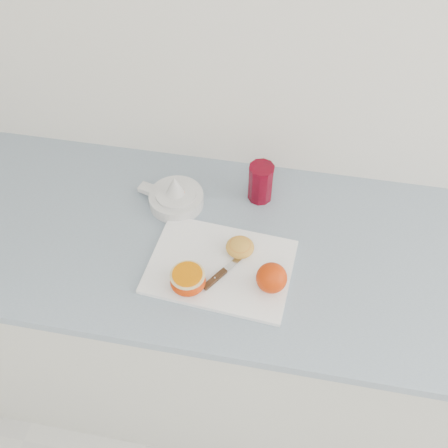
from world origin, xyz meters
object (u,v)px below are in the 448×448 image
half_orange (188,280)px  cutting_board (220,266)px  citrus_juicer (176,197)px  counter (218,323)px  red_tumbler (261,184)px

half_orange → cutting_board: bearing=49.7°
half_orange → citrus_juicer: citrus_juicer is taller
counter → citrus_juicer: citrus_juicer is taller
counter → half_orange: size_ratio=30.94×
counter → half_orange: half_orange is taller
half_orange → red_tumbler: bearing=69.3°
cutting_board → red_tumbler: size_ratio=3.05×
counter → citrus_juicer: 0.50m
counter → cutting_board: cutting_board is taller
counter → cutting_board: size_ratio=7.53×
red_tumbler → half_orange: bearing=-110.7°
cutting_board → citrus_juicer: size_ratio=1.84×
red_tumbler → counter: bearing=-117.8°
counter → red_tumbler: (0.09, 0.17, 0.50)m
cutting_board → half_orange: (-0.06, -0.07, 0.03)m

